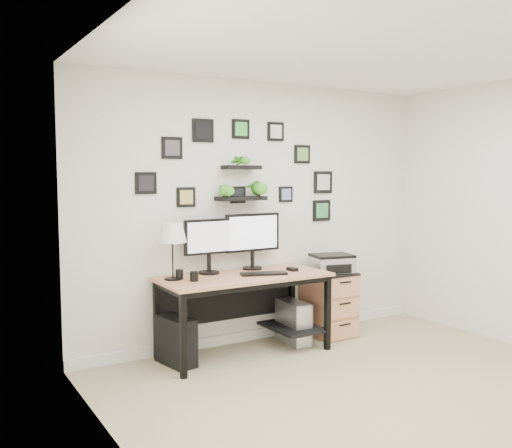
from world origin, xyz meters
TOP-DOWN VIEW (x-y plane):
  - room at (0.00, 1.98)m, footprint 4.00×4.00m
  - desk at (-0.39, 1.67)m, footprint 1.60×0.70m
  - monitor_left at (-0.68, 1.85)m, footprint 0.51×0.20m
  - monitor_right at (-0.20, 1.86)m, footprint 0.59×0.19m
  - keyboard at (-0.26, 1.55)m, footprint 0.45×0.26m
  - mouse at (0.09, 1.59)m, footprint 0.07×0.11m
  - table_lamp at (-1.08, 1.76)m, footprint 0.25×0.25m
  - mug at (-0.95, 1.59)m, footprint 0.08×0.08m
  - pen_cup at (-1.03, 1.74)m, footprint 0.07×0.07m
  - pc_tower_black at (-1.10, 1.69)m, footprint 0.26×0.45m
  - pc_tower_grey at (0.16, 1.66)m, footprint 0.21×0.44m
  - file_cabinet at (0.65, 1.72)m, footprint 0.43×0.53m
  - printer at (0.66, 1.69)m, footprint 0.46×0.39m
  - wall_decor at (-0.24, 1.93)m, footprint 2.21×0.18m

SIDE VIEW (x-z plane):
  - room at x=0.00m, z-range -1.95..2.05m
  - pc_tower_grey at x=0.16m, z-range 0.00..0.42m
  - pc_tower_black at x=-1.10m, z-range 0.00..0.43m
  - file_cabinet at x=0.65m, z-range 0.00..0.67m
  - desk at x=-0.39m, z-range 0.25..1.00m
  - keyboard at x=-0.26m, z-range 0.75..0.77m
  - printer at x=0.66m, z-range 0.67..0.86m
  - mouse at x=0.09m, z-range 0.75..0.78m
  - mug at x=-0.95m, z-range 0.75..0.84m
  - pen_cup at x=-1.03m, z-range 0.75..0.84m
  - monitor_left at x=-0.68m, z-range 0.79..1.31m
  - monitor_right at x=-0.20m, z-range 0.80..1.35m
  - table_lamp at x=-1.08m, z-range 0.90..1.41m
  - wall_decor at x=-0.24m, z-range 1.15..2.19m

